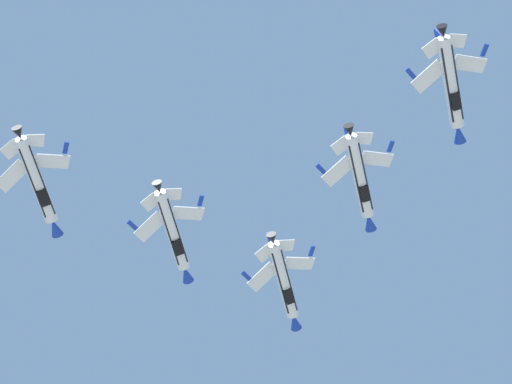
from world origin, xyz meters
TOP-DOWN VIEW (x-y plane):
  - fighter_jet_lead at (27.32, 83.48)m, footprint 10.97×14.51m
  - fighter_jet_left_wing at (11.08, 80.57)m, footprint 10.98×14.51m
  - fighter_jet_right_wing at (32.04, 65.98)m, footprint 11.05×14.51m
  - fighter_jet_left_outer at (-7.30, 75.84)m, footprint 10.94×14.51m
  - fighter_jet_right_outer at (37.72, 49.58)m, footprint 11.06×14.51m

SIDE VIEW (x-z plane):
  - fighter_jet_left_outer at x=-7.30m, z-range 121.01..125.79m
  - fighter_jet_right_outer at x=37.72m, z-range 124.06..128.43m
  - fighter_jet_lead at x=27.32m, z-range 124.07..128.76m
  - fighter_jet_left_wing at x=11.08m, z-range 124.76..129.42m
  - fighter_jet_right_wing at x=32.04m, z-range 125.62..130.01m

